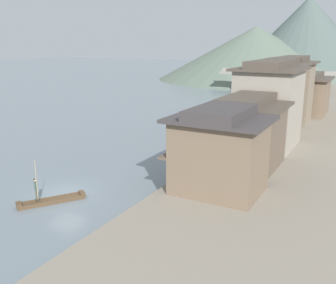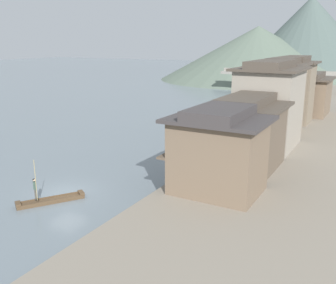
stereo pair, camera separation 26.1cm
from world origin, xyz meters
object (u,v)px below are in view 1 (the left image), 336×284
at_px(boat_midriver_drifting, 280,105).
at_px(boat_moored_far, 225,101).
at_px(stone_bridge, 276,78).
at_px(boatman_person, 36,187).
at_px(boat_moored_second, 190,123).
at_px(house_waterfront_far, 293,90).
at_px(boat_foreground_poled, 52,201).
at_px(boat_moored_nearest, 210,153).
at_px(mooring_post_dock_mid, 221,147).
at_px(boat_moored_third, 231,135).
at_px(house_waterfront_narrow, 280,96).
at_px(house_waterfront_tall, 269,105).
at_px(mooring_post_dock_near, 187,168).
at_px(house_waterfront_second, 245,132).
at_px(house_waterfront_end, 306,94).
at_px(house_waterfront_nearest, 219,151).

bearing_deg(boat_midriver_drifting, boat_moored_far, -174.34).
distance_m(boat_midriver_drifting, stone_bridge, 16.76).
bearing_deg(boatman_person, boat_moored_second, 94.64).
bearing_deg(house_waterfront_far, boat_foreground_poled, -106.28).
bearing_deg(boat_moored_nearest, mooring_post_dock_mid, -32.02).
height_order(boat_moored_third, boat_moored_far, boat_moored_third).
distance_m(boat_foreground_poled, house_waterfront_far, 35.70).
bearing_deg(boat_moored_nearest, house_waterfront_narrow, 66.85).
height_order(boat_moored_far, house_waterfront_tall, house_waterfront_tall).
relative_size(house_waterfront_far, mooring_post_dock_near, 9.41).
distance_m(boat_foreground_poled, boat_moored_far, 51.16).
relative_size(boat_midriver_drifting, house_waterfront_second, 0.76).
xyz_separation_m(boat_moored_nearest, house_waterfront_end, (5.21, 24.09, 3.68)).
distance_m(boat_foreground_poled, mooring_post_dock_near, 10.88).
bearing_deg(house_waterfront_end, boat_moored_second, -139.58).
distance_m(boat_moored_far, mooring_post_dock_near, 44.42).
bearing_deg(house_waterfront_second, mooring_post_dock_near, -128.69).
distance_m(boatman_person, house_waterfront_far, 36.51).
distance_m(house_waterfront_narrow, stone_bridge, 41.48).
relative_size(boat_moored_far, mooring_post_dock_near, 4.97).
xyz_separation_m(boatman_person, boat_moored_nearest, (5.87, 17.75, -1.25)).
bearing_deg(stone_bridge, house_waterfront_narrow, -75.90).
bearing_deg(house_waterfront_nearest, house_waterfront_end, 90.02).
height_order(boat_moored_nearest, boat_moored_second, boat_moored_second).
distance_m(boat_moored_second, boat_midriver_drifting, 23.60).
xyz_separation_m(house_waterfront_tall, mooring_post_dock_mid, (-3.35, -4.17, -3.89)).
bearing_deg(house_waterfront_tall, boat_moored_nearest, -147.68).
distance_m(boatman_person, boat_midriver_drifting, 52.95).
bearing_deg(boat_moored_second, house_waterfront_tall, -35.26).
bearing_deg(house_waterfront_tall, boatman_person, -117.43).
xyz_separation_m(house_waterfront_end, mooring_post_dock_near, (-3.59, -32.70, -2.53)).
bearing_deg(boat_midriver_drifting, house_waterfront_narrow, -77.66).
relative_size(boat_moored_far, house_waterfront_nearest, 0.65).
height_order(boat_moored_nearest, house_waterfront_second, house_waterfront_second).
xyz_separation_m(house_waterfront_end, mooring_post_dock_mid, (-3.59, -25.11, -2.59)).
height_order(house_waterfront_narrow, house_waterfront_end, house_waterfront_narrow).
bearing_deg(boat_moored_nearest, boat_moored_far, 108.12).
relative_size(house_waterfront_nearest, house_waterfront_narrow, 0.81).
bearing_deg(boat_moored_third, boat_moored_second, 149.56).
bearing_deg(mooring_post_dock_near, boat_moored_third, 97.53).
bearing_deg(house_waterfront_far, mooring_post_dock_mid, -99.28).
height_order(boat_foreground_poled, house_waterfront_second, house_waterfront_second).
xyz_separation_m(boat_moored_nearest, house_waterfront_far, (4.57, 17.03, 5.01)).
bearing_deg(mooring_post_dock_near, boat_moored_far, 106.66).
bearing_deg(stone_bridge, boat_moored_third, -83.24).
height_order(boatman_person, boat_moored_nearest, boatman_person).
bearing_deg(boat_moored_far, mooring_post_dock_mid, -69.99).
xyz_separation_m(boat_moored_third, boat_moored_far, (-10.53, 25.94, 0.00)).
bearing_deg(house_waterfront_nearest, boat_foreground_poled, -150.59).
bearing_deg(mooring_post_dock_near, house_waterfront_narrow, 81.51).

